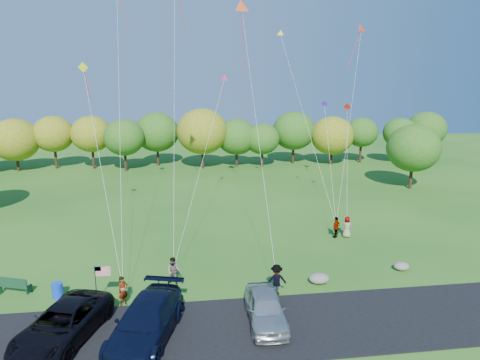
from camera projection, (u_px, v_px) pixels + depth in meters
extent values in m
plane|color=#225B1A|center=(222.00, 292.00, 25.43)|extent=(140.00, 140.00, 0.00)
cube|color=black|center=(229.00, 329.00, 21.56)|extent=(44.00, 6.00, 0.06)
cylinder|color=#3C2216|center=(10.00, 163.00, 57.87)|extent=(0.36, 0.36, 2.67)
ellipsoid|color=#245C18|center=(7.00, 140.00, 57.15)|extent=(5.69, 5.69, 5.12)
cylinder|color=#3C2216|center=(53.00, 164.00, 57.55)|extent=(0.36, 0.36, 2.46)
ellipsoid|color=#3A6118|center=(50.00, 140.00, 56.80)|extent=(6.40, 6.40, 5.76)
cylinder|color=#3C2216|center=(89.00, 163.00, 59.35)|extent=(0.36, 0.36, 2.22)
ellipsoid|color=#3A6118|center=(87.00, 138.00, 58.57)|extent=(7.09, 7.09, 6.39)
cylinder|color=#3C2216|center=(128.00, 160.00, 59.83)|extent=(0.36, 0.36, 2.80)
ellipsoid|color=#3A6118|center=(127.00, 136.00, 59.07)|extent=(5.98, 5.98, 5.38)
cylinder|color=#3C2216|center=(166.00, 156.00, 62.27)|extent=(0.36, 0.36, 2.97)
ellipsoid|color=#245C18|center=(166.00, 135.00, 61.58)|extent=(4.84, 4.84, 4.35)
cylinder|color=#3C2216|center=(195.00, 159.00, 60.38)|extent=(0.36, 0.36, 2.74)
ellipsoid|color=#3A6118|center=(195.00, 133.00, 59.54)|extent=(7.12, 7.12, 6.41)
cylinder|color=#3C2216|center=(232.00, 154.00, 63.66)|extent=(0.36, 0.36, 3.02)
ellipsoid|color=#3A6118|center=(232.00, 133.00, 62.94)|extent=(5.08, 5.08, 4.57)
cylinder|color=#3C2216|center=(264.00, 154.00, 64.58)|extent=(0.36, 0.36, 2.94)
ellipsoid|color=#245C18|center=(264.00, 129.00, 63.74)|extent=(6.90, 6.90, 6.21)
cylinder|color=#3C2216|center=(299.00, 158.00, 61.91)|extent=(0.36, 0.36, 2.59)
ellipsoid|color=#245C18|center=(300.00, 134.00, 61.14)|extent=(6.54, 6.54, 5.89)
cylinder|color=#3C2216|center=(333.00, 157.00, 62.99)|extent=(0.36, 0.36, 2.43)
ellipsoid|color=#3A6118|center=(334.00, 138.00, 62.33)|extent=(5.14, 5.14, 4.63)
cylinder|color=#3C2216|center=(368.00, 155.00, 63.48)|extent=(0.36, 0.36, 2.91)
ellipsoid|color=#245C18|center=(370.00, 130.00, 62.64)|extent=(6.87, 6.87, 6.18)
cylinder|color=#3C2216|center=(386.00, 151.00, 67.30)|extent=(0.36, 0.36, 2.76)
ellipsoid|color=#245C18|center=(388.00, 129.00, 66.51)|extent=(6.49, 6.49, 5.84)
cylinder|color=#3C2216|center=(425.00, 155.00, 64.95)|extent=(0.36, 0.36, 2.41)
ellipsoid|color=#3A6118|center=(427.00, 137.00, 64.31)|extent=(4.91, 4.91, 4.42)
cylinder|color=#3C2216|center=(411.00, 177.00, 49.44)|extent=(0.36, 0.36, 2.80)
ellipsoid|color=#245C18|center=(413.00, 148.00, 48.68)|extent=(6.00, 6.00, 5.40)
imported|color=black|center=(63.00, 324.00, 20.52)|extent=(4.47, 6.48, 1.65)
imported|color=black|center=(146.00, 321.00, 20.55)|extent=(4.13, 6.75, 1.83)
imported|color=#A8AFB3|center=(266.00, 308.00, 21.96)|extent=(2.01, 4.74, 1.60)
imported|color=#4C4C59|center=(123.00, 291.00, 23.74)|extent=(0.74, 0.74, 1.72)
imported|color=#4C4C59|center=(174.00, 271.00, 26.23)|extent=(1.01, 0.89, 1.73)
imported|color=#4C4C59|center=(276.00, 280.00, 24.87)|extent=(1.22, 0.70, 1.89)
imported|color=#4C4C59|center=(336.00, 227.00, 34.05)|extent=(1.04, 0.97, 1.72)
imported|color=#4C4C59|center=(347.00, 227.00, 34.09)|extent=(0.99, 0.84, 1.73)
cube|color=#143820|center=(14.00, 287.00, 25.09)|extent=(1.93, 0.80, 0.07)
cube|color=#143820|center=(12.00, 283.00, 24.82)|extent=(1.91, 0.74, 0.61)
cube|color=#143820|center=(29.00, 289.00, 25.25)|extent=(0.25, 0.50, 0.47)
cylinder|color=blue|center=(58.00, 291.00, 24.62)|extent=(0.62, 0.62, 0.92)
cylinder|color=black|center=(96.00, 286.00, 23.68)|extent=(0.05, 0.05, 2.33)
cube|color=red|center=(103.00, 271.00, 23.55)|extent=(0.84, 0.56, 0.02)
cube|color=navy|center=(98.00, 269.00, 23.49)|extent=(0.34, 0.02, 0.26)
ellipsoid|color=gray|center=(319.00, 278.00, 26.45)|extent=(1.27, 0.99, 0.63)
ellipsoid|color=gray|center=(401.00, 266.00, 28.30)|extent=(1.04, 0.87, 0.54)
cone|color=red|center=(242.00, 7.00, 36.23)|extent=(1.49, 0.85, 1.29)
cone|color=yellow|center=(280.00, 33.00, 38.69)|extent=(0.80, 0.57, 0.65)
cone|color=red|center=(361.00, 28.00, 38.79)|extent=(1.11, 0.90, 0.89)
cube|color=red|center=(347.00, 107.00, 39.27)|extent=(0.61, 0.43, 0.69)
cube|color=#E3F614|center=(83.00, 67.00, 30.50)|extent=(0.73, 0.19, 0.73)
cube|color=#4616E0|center=(324.00, 104.00, 41.55)|extent=(0.62, 0.29, 0.64)
cone|color=#DE0F54|center=(224.00, 78.00, 37.53)|extent=(0.76, 0.41, 0.69)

